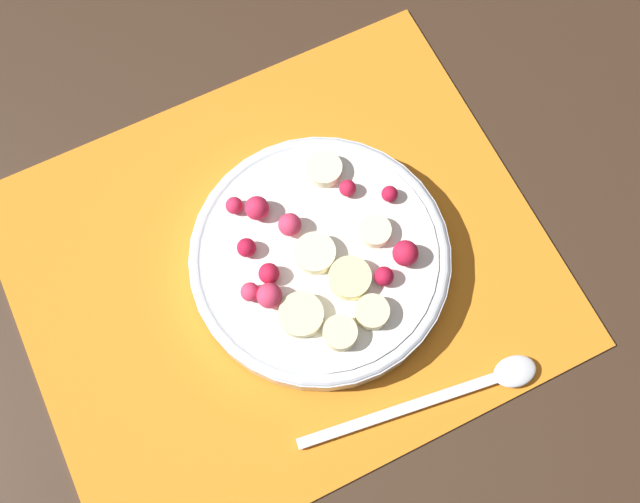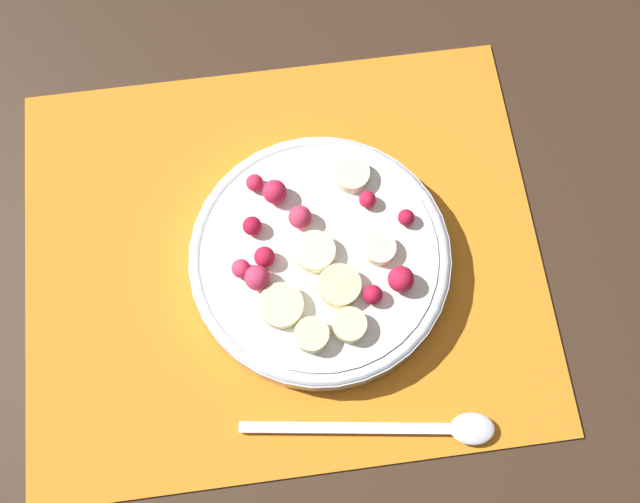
# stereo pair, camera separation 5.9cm
# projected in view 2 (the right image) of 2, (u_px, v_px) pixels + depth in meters

# --- Properties ---
(ground_plane) EXTENTS (3.00, 3.00, 0.00)m
(ground_plane) POSITION_uv_depth(u_px,v_px,m) (283.00, 256.00, 0.64)
(ground_plane) COLOR #382619
(placemat) EXTENTS (0.45, 0.38, 0.01)m
(placemat) POSITION_uv_depth(u_px,v_px,m) (283.00, 255.00, 0.63)
(placemat) COLOR orange
(placemat) RESTS_ON ground_plane
(fruit_bowl) EXTENTS (0.22, 0.22, 0.05)m
(fruit_bowl) POSITION_uv_depth(u_px,v_px,m) (320.00, 258.00, 0.61)
(fruit_bowl) COLOR silver
(fruit_bowl) RESTS_ON placemat
(spoon) EXTENTS (0.21, 0.05, 0.01)m
(spoon) POSITION_uv_depth(u_px,v_px,m) (415.00, 428.00, 0.58)
(spoon) COLOR silver
(spoon) RESTS_ON placemat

